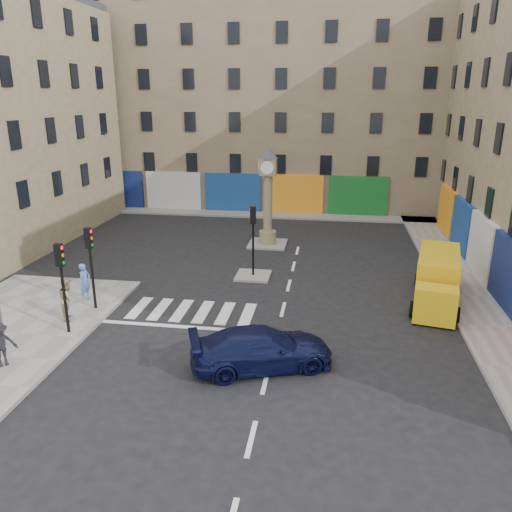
% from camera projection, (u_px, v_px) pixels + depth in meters
% --- Properties ---
extents(ground, '(120.00, 120.00, 0.00)m').
position_uv_depth(ground, '(272.00, 353.00, 18.78)').
color(ground, black).
rests_on(ground, ground).
extents(sidewalk_right, '(2.60, 30.00, 0.15)m').
position_uv_depth(sidewalk_right, '(454.00, 273.00, 26.91)').
color(sidewalk_right, gray).
rests_on(sidewalk_right, ground).
extents(sidewalk_far, '(32.00, 2.40, 0.15)m').
position_uv_depth(sidewalk_far, '(256.00, 214.00, 40.20)').
color(sidewalk_far, gray).
rests_on(sidewalk_far, ground).
extents(island_near, '(1.80, 1.80, 0.12)m').
position_uv_depth(island_near, '(253.00, 276.00, 26.57)').
color(island_near, gray).
rests_on(island_near, ground).
extents(island_far, '(2.40, 2.40, 0.12)m').
position_uv_depth(island_far, '(268.00, 244.00, 32.21)').
color(island_far, gray).
rests_on(island_far, ground).
extents(building_far, '(32.00, 10.00, 17.00)m').
position_uv_depth(building_far, '(266.00, 104.00, 43.05)').
color(building_far, '#867459').
rests_on(building_far, ground).
extents(traffic_light_left_near, '(0.28, 0.22, 3.70)m').
position_uv_depth(traffic_light_left_near, '(62.00, 274.00, 19.34)').
color(traffic_light_left_near, black).
rests_on(traffic_light_left_near, sidewalk_left).
extents(traffic_light_left_far, '(0.28, 0.22, 3.70)m').
position_uv_depth(traffic_light_left_far, '(90.00, 255.00, 21.60)').
color(traffic_light_left_far, black).
rests_on(traffic_light_left_far, sidewalk_left).
extents(traffic_light_island, '(0.28, 0.22, 3.70)m').
position_uv_depth(traffic_light_island, '(253.00, 230.00, 25.78)').
color(traffic_light_island, black).
rests_on(traffic_light_island, island_near).
extents(clock_pillar, '(1.20, 1.20, 6.10)m').
position_uv_depth(clock_pillar, '(268.00, 190.00, 31.12)').
color(clock_pillar, '#978863').
rests_on(clock_pillar, island_far).
extents(navy_sedan, '(5.44, 3.68, 1.46)m').
position_uv_depth(navy_sedan, '(262.00, 349.00, 17.57)').
color(navy_sedan, black).
rests_on(navy_sedan, ground).
extents(yellow_van, '(2.96, 6.18, 2.16)m').
position_uv_depth(yellow_van, '(437.00, 279.00, 23.22)').
color(yellow_van, yellow).
rests_on(yellow_van, ground).
extents(pedestrian_blue, '(0.55, 0.72, 1.77)m').
position_uv_depth(pedestrian_blue, '(85.00, 282.00, 22.97)').
color(pedestrian_blue, '#5071B7').
rests_on(pedestrian_blue, sidewalk_left).
extents(pedestrian_tan, '(0.96, 1.07, 1.81)m').
position_uv_depth(pedestrian_tan, '(68.00, 299.00, 21.04)').
color(pedestrian_tan, '#9C8860').
rests_on(pedestrian_tan, sidewalk_left).
extents(pedestrian_dark, '(1.17, 1.19, 1.64)m').
position_uv_depth(pedestrian_dark, '(0.00, 344.00, 17.36)').
color(pedestrian_dark, black).
rests_on(pedestrian_dark, sidewalk_left).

